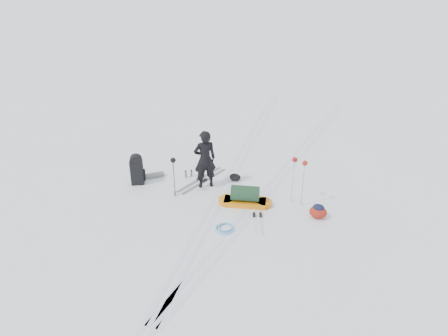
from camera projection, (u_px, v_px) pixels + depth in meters
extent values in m
plane|color=white|center=(220.00, 197.00, 12.71)|extent=(200.00, 200.00, 0.00)
ellipsoid|color=white|center=(14.00, 166.00, 98.18)|extent=(143.00, 121.00, 93.50)
cube|color=silver|center=(216.00, 196.00, 12.75)|extent=(1.40, 17.97, 0.01)
cube|color=silver|center=(224.00, 197.00, 12.67)|extent=(1.40, 17.97, 0.01)
cube|color=silver|center=(279.00, 172.00, 13.98)|extent=(2.09, 13.88, 0.01)
cube|color=silver|center=(286.00, 174.00, 13.91)|extent=(2.09, 13.88, 0.01)
imported|color=black|center=(205.00, 159.00, 12.81)|extent=(0.80, 0.75, 1.83)
cube|color=orange|center=(245.00, 202.00, 12.33)|extent=(1.26, 0.73, 0.15)
cylinder|color=#C76E0B|center=(264.00, 203.00, 12.27)|extent=(0.52, 0.52, 0.15)
cylinder|color=orange|center=(226.00, 201.00, 12.40)|extent=(0.52, 0.52, 0.15)
cylinder|color=#16311E|center=(245.00, 193.00, 12.19)|extent=(0.86, 0.59, 0.43)
cube|color=black|center=(137.00, 172.00, 13.21)|extent=(0.46, 0.41, 0.76)
cylinder|color=black|center=(136.00, 161.00, 13.01)|extent=(0.45, 0.40, 0.37)
cube|color=black|center=(144.00, 175.00, 13.30)|extent=(0.16, 0.21, 0.33)
cylinder|color=slate|center=(154.00, 175.00, 13.68)|extent=(0.56, 0.52, 0.16)
cylinder|color=black|center=(174.00, 178.00, 12.53)|extent=(0.02, 0.02, 1.15)
cylinder|color=black|center=(174.00, 179.00, 12.46)|extent=(0.02, 0.02, 1.15)
torus|color=black|center=(175.00, 192.00, 12.76)|extent=(0.09, 0.09, 0.01)
torus|color=black|center=(175.00, 194.00, 12.70)|extent=(0.09, 0.09, 0.01)
sphere|color=black|center=(173.00, 160.00, 12.20)|extent=(0.15, 0.15, 0.15)
cylinder|color=silver|center=(293.00, 182.00, 12.16)|extent=(0.03, 0.03, 1.34)
cylinder|color=#AAACB1|center=(303.00, 185.00, 11.98)|extent=(0.03, 0.03, 1.34)
torus|color=#ADB1B5|center=(291.00, 199.00, 12.43)|extent=(0.11, 0.11, 0.01)
torus|color=#A2A3A9|center=(301.00, 203.00, 12.26)|extent=(0.11, 0.11, 0.01)
sphere|color=maroon|center=(295.00, 160.00, 11.83)|extent=(0.14, 0.14, 0.14)
sphere|color=maroon|center=(305.00, 163.00, 11.65)|extent=(0.14, 0.14, 0.14)
cube|color=gray|center=(204.00, 181.00, 13.49)|extent=(0.75, 1.89, 0.02)
cube|color=gray|center=(200.00, 179.00, 13.60)|extent=(0.75, 1.89, 0.02)
cube|color=black|center=(204.00, 180.00, 13.47)|extent=(0.14, 0.21, 0.05)
cube|color=black|center=(200.00, 178.00, 13.58)|extent=(0.14, 0.21, 0.05)
cube|color=silver|center=(254.00, 216.00, 11.86)|extent=(0.66, 1.71, 0.02)
cube|color=silver|center=(261.00, 216.00, 11.86)|extent=(0.66, 1.71, 0.02)
cube|color=black|center=(254.00, 215.00, 11.84)|extent=(0.12, 0.19, 0.05)
cube|color=black|center=(261.00, 215.00, 11.84)|extent=(0.12, 0.19, 0.05)
torus|color=#63B8F1|center=(225.00, 229.00, 11.32)|extent=(0.63, 0.63, 0.05)
torus|color=#4F9FC0|center=(225.00, 227.00, 11.35)|extent=(0.50, 0.50, 0.05)
ellipsoid|color=maroon|center=(318.00, 212.00, 11.72)|extent=(0.49, 0.38, 0.34)
ellipsoid|color=black|center=(319.00, 207.00, 11.65)|extent=(0.32, 0.26, 0.17)
cylinder|color=slate|center=(186.00, 174.00, 13.66)|extent=(0.06, 0.06, 0.22)
cylinder|color=#5A5C62|center=(191.00, 173.00, 13.73)|extent=(0.06, 0.06, 0.20)
cylinder|color=black|center=(186.00, 171.00, 13.60)|extent=(0.05, 0.05, 0.03)
cylinder|color=black|center=(191.00, 170.00, 13.67)|extent=(0.05, 0.05, 0.03)
ellipsoid|color=black|center=(235.00, 177.00, 13.50)|extent=(0.37, 0.29, 0.22)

